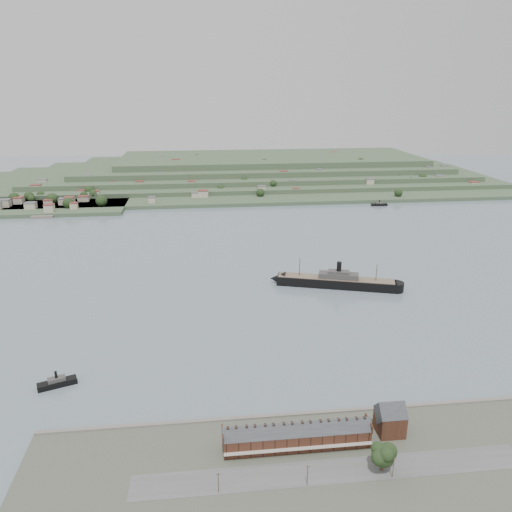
{
  "coord_description": "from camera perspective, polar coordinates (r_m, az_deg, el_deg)",
  "views": [
    {
      "loc": [
        -42.72,
        -318.87,
        130.39
      ],
      "look_at": [
        -2.38,
        30.0,
        9.84
      ],
      "focal_mm": 35.0,
      "sensor_mm": 36.0,
      "label": 1
    }
  ],
  "objects": [
    {
      "name": "ground",
      "position": [
        347.14,
        0.96,
        -3.12
      ],
      "size": [
        1400.0,
        1400.0,
        0.0
      ],
      "primitive_type": "plane",
      "color": "slate",
      "rests_on": "ground"
    },
    {
      "name": "fig_tree",
      "position": [
        191.6,
        14.42,
        -21.16
      ],
      "size": [
        9.96,
        8.63,
        11.12
      ],
      "color": "#463320",
      "rests_on": "ground"
    },
    {
      "name": "steamship",
      "position": [
        343.67,
        8.74,
        -2.87
      ],
      "size": [
        88.0,
        35.29,
        21.66
      ],
      "color": "black",
      "rests_on": "ground"
    },
    {
      "name": "ferry_east",
      "position": [
        588.93,
        13.9,
        5.76
      ],
      "size": [
        18.37,
        5.77,
        6.82
      ],
      "color": "black",
      "rests_on": "ground"
    },
    {
      "name": "terrace_row",
      "position": [
        197.72,
        4.68,
        -19.8
      ],
      "size": [
        55.6,
        9.8,
        11.07
      ],
      "color": "#472619",
      "rests_on": "ground"
    },
    {
      "name": "far_peninsula",
      "position": [
        725.21,
        -0.93,
        9.54
      ],
      "size": [
        760.0,
        309.0,
        30.0
      ],
      "color": "#3A5337",
      "rests_on": "ground"
    },
    {
      "name": "gabled_building",
      "position": [
        209.41,
        15.08,
        -17.51
      ],
      "size": [
        10.4,
        10.18,
        14.09
      ],
      "color": "#472619",
      "rests_on": "ground"
    },
    {
      "name": "near_shore",
      "position": [
        189.79,
        9.07,
        -24.32
      ],
      "size": [
        220.0,
        80.0,
        2.6
      ],
      "color": "#4C5142",
      "rests_on": "ground"
    },
    {
      "name": "tugboat",
      "position": [
        251.68,
        -21.79,
        -13.28
      ],
      "size": [
        17.63,
        10.2,
        7.7
      ],
      "color": "black",
      "rests_on": "ground"
    }
  ]
}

